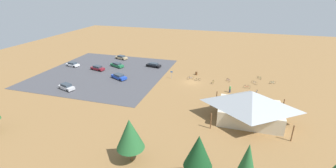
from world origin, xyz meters
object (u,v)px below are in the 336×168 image
(bicycle_purple_yard_right, at_px, (228,80))
(car_green_end_stall, at_px, (117,65))
(bicycle_teal_back_row, at_px, (272,82))
(car_maroon_back_corner, at_px, (98,68))
(pine_center, at_px, (130,134))
(bicycle_blue_yard_left, at_px, (190,78))
(car_white_by_curb, at_px, (73,64))
(lot_sign, at_px, (171,74))
(visitor_at_bikes, at_px, (230,89))
(car_blue_inner_stall, at_px, (119,76))
(pine_far_east, at_px, (198,151))
(car_black_front_row, at_px, (154,65))
(car_tan_near_entry, at_px, (121,57))
(bike_pavilion, at_px, (251,104))
(bicycle_green_yard_center, at_px, (259,78))
(pine_east, at_px, (246,167))
(bicycle_red_trailside, at_px, (247,87))
(bicycle_silver_edge_north, at_px, (254,83))
(car_silver_far_end, at_px, (66,87))
(bicycle_yellow_near_sign, at_px, (213,82))
(bicycle_black_edge_south, at_px, (198,80))
(trash_bin, at_px, (196,73))

(bicycle_purple_yard_right, relative_size, car_green_end_stall, 0.30)
(bicycle_teal_back_row, xyz_separation_m, car_maroon_back_corner, (48.96, 3.43, 0.36))
(pine_center, bearing_deg, bicycle_blue_yard_left, -92.76)
(bicycle_purple_yard_right, height_order, car_maroon_back_corner, car_maroon_back_corner)
(car_white_by_curb, bearing_deg, car_maroon_back_corner, 173.61)
(lot_sign, xyz_separation_m, visitor_at_bikes, (-15.72, 5.01, -0.48))
(car_green_end_stall, height_order, car_blue_inner_stall, car_green_end_stall)
(pine_far_east, height_order, car_black_front_row, pine_far_east)
(bicycle_teal_back_row, bearing_deg, car_tan_near_entry, -10.91)
(bike_pavilion, height_order, bicycle_green_yard_center, bike_pavilion)
(pine_east, distance_m, car_maroon_back_corner, 55.81)
(lot_sign, bearing_deg, bicycle_red_trailside, 176.53)
(lot_sign, height_order, car_black_front_row, lot_sign)
(bicycle_silver_edge_north, distance_m, car_blue_inner_stall, 35.63)
(car_white_by_curb, height_order, visitor_at_bikes, visitor_at_bikes)
(car_blue_inner_stall, height_order, car_silver_far_end, car_silver_far_end)
(bicycle_yellow_near_sign, height_order, car_maroon_back_corner, car_maroon_back_corner)
(car_maroon_back_corner, relative_size, car_black_front_row, 0.96)
(car_black_front_row, relative_size, car_silver_far_end, 1.02)
(car_tan_near_entry, relative_size, car_silver_far_end, 0.98)
(lot_sign, height_order, bicycle_black_edge_south, lot_sign)
(pine_center, relative_size, bicycle_black_edge_south, 4.35)
(pine_center, height_order, car_silver_far_end, pine_center)
(pine_far_east, xyz_separation_m, bicycle_teal_back_row, (-12.84, -38.49, -4.64))
(pine_east, height_order, car_white_by_curb, pine_east)
(visitor_at_bikes, bearing_deg, pine_center, 66.45)
(trash_bin, relative_size, visitor_at_bikes, 0.51)
(bicycle_red_trailside, distance_m, bicycle_yellow_near_sign, 8.42)
(trash_bin, relative_size, lot_sign, 0.41)
(trash_bin, relative_size, pine_east, 0.10)
(bicycle_teal_back_row, relative_size, car_tan_near_entry, 0.35)
(pine_center, relative_size, pine_far_east, 0.94)
(car_green_end_stall, bearing_deg, car_silver_far_end, 79.91)
(car_silver_far_end, bearing_deg, trash_bin, -145.68)
(bike_pavilion, bearing_deg, bicycle_red_trailside, -89.69)
(car_green_end_stall, distance_m, car_black_front_row, 11.37)
(car_black_front_row, xyz_separation_m, car_silver_far_end, (14.34, 22.40, 0.08))
(pine_east, bearing_deg, car_blue_inner_stall, -45.32)
(pine_center, xyz_separation_m, car_blue_inner_stall, (16.90, -28.70, -3.77))
(bicycle_blue_yard_left, relative_size, car_tan_near_entry, 0.38)
(bicycle_silver_edge_north, distance_m, bicycle_yellow_near_sign, 10.63)
(bicycle_blue_yard_left, bearing_deg, bicycle_black_edge_south, 167.25)
(bicycle_silver_edge_north, height_order, bicycle_blue_yard_left, bicycle_blue_yard_left)
(trash_bin, distance_m, bicycle_teal_back_row, 20.00)
(bicycle_green_yard_center, distance_m, bicycle_yellow_near_sign, 13.61)
(trash_bin, bearing_deg, bicycle_red_trailside, 156.46)
(bicycle_black_edge_south, relative_size, car_maroon_back_corner, 0.34)
(bicycle_green_yard_center, height_order, visitor_at_bikes, visitor_at_bikes)
(bicycle_silver_edge_north, distance_m, bicycle_black_edge_south, 14.43)
(bicycle_purple_yard_right, xyz_separation_m, car_tan_near_entry, (36.51, -10.58, 0.34))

